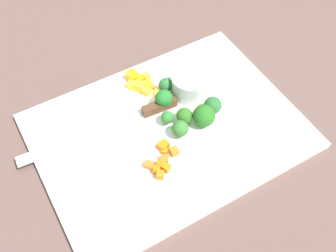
# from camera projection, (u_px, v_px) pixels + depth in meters

# --- Properties ---
(ground_plane) EXTENTS (4.00, 4.00, 0.00)m
(ground_plane) POSITION_uv_depth(u_px,v_px,m) (168.00, 133.00, 0.79)
(ground_plane) COLOR brown
(cutting_board) EXTENTS (0.50, 0.37, 0.01)m
(cutting_board) POSITION_uv_depth(u_px,v_px,m) (168.00, 131.00, 0.79)
(cutting_board) COLOR white
(cutting_board) RESTS_ON ground_plane
(prep_bowl) EXTENTS (0.07, 0.07, 0.05)m
(prep_bowl) POSITION_uv_depth(u_px,v_px,m) (189.00, 85.00, 0.82)
(prep_bowl) COLOR white
(prep_bowl) RESTS_ON cutting_board
(chef_knife) EXTENTS (0.32, 0.04, 0.02)m
(chef_knife) POSITION_uv_depth(u_px,v_px,m) (127.00, 119.00, 0.79)
(chef_knife) COLOR silver
(chef_knife) RESTS_ON cutting_board
(carrot_dice_0) EXTENTS (0.02, 0.02, 0.01)m
(carrot_dice_0) POSITION_uv_depth(u_px,v_px,m) (160.00, 175.00, 0.71)
(carrot_dice_0) COLOR orange
(carrot_dice_0) RESTS_ON cutting_board
(carrot_dice_1) EXTENTS (0.01, 0.01, 0.01)m
(carrot_dice_1) POSITION_uv_depth(u_px,v_px,m) (160.00, 164.00, 0.73)
(carrot_dice_1) COLOR orange
(carrot_dice_1) RESTS_ON cutting_board
(carrot_dice_2) EXTENTS (0.02, 0.02, 0.01)m
(carrot_dice_2) POSITION_uv_depth(u_px,v_px,m) (165.00, 160.00, 0.73)
(carrot_dice_2) COLOR orange
(carrot_dice_2) RESTS_ON cutting_board
(carrot_dice_3) EXTENTS (0.02, 0.02, 0.01)m
(carrot_dice_3) POSITION_uv_depth(u_px,v_px,m) (165.00, 151.00, 0.75)
(carrot_dice_3) COLOR orange
(carrot_dice_3) RESTS_ON cutting_board
(carrot_dice_4) EXTENTS (0.02, 0.02, 0.01)m
(carrot_dice_4) POSITION_uv_depth(u_px,v_px,m) (166.00, 168.00, 0.72)
(carrot_dice_4) COLOR orange
(carrot_dice_4) RESTS_ON cutting_board
(carrot_dice_5) EXTENTS (0.02, 0.02, 0.01)m
(carrot_dice_5) POSITION_uv_depth(u_px,v_px,m) (149.00, 165.00, 0.73)
(carrot_dice_5) COLOR orange
(carrot_dice_5) RESTS_ON cutting_board
(carrot_dice_6) EXTENTS (0.02, 0.02, 0.01)m
(carrot_dice_6) POSITION_uv_depth(u_px,v_px,m) (156.00, 169.00, 0.72)
(carrot_dice_6) COLOR orange
(carrot_dice_6) RESTS_ON cutting_board
(carrot_dice_7) EXTENTS (0.02, 0.02, 0.01)m
(carrot_dice_7) POSITION_uv_depth(u_px,v_px,m) (174.00, 151.00, 0.74)
(carrot_dice_7) COLOR orange
(carrot_dice_7) RESTS_ON cutting_board
(carrot_dice_8) EXTENTS (0.02, 0.02, 0.01)m
(carrot_dice_8) POSITION_uv_depth(u_px,v_px,m) (163.00, 146.00, 0.75)
(carrot_dice_8) COLOR orange
(carrot_dice_8) RESTS_ON cutting_board
(pepper_dice_0) EXTENTS (0.02, 0.02, 0.01)m
(pepper_dice_0) POSITION_uv_depth(u_px,v_px,m) (132.00, 85.00, 0.84)
(pepper_dice_0) COLOR yellow
(pepper_dice_0) RESTS_ON cutting_board
(pepper_dice_1) EXTENTS (0.01, 0.02, 0.01)m
(pepper_dice_1) POSITION_uv_depth(u_px,v_px,m) (147.00, 77.00, 0.85)
(pepper_dice_1) COLOR yellow
(pepper_dice_1) RESTS_ON cutting_board
(pepper_dice_2) EXTENTS (0.02, 0.02, 0.01)m
(pepper_dice_2) POSITION_uv_depth(u_px,v_px,m) (163.00, 91.00, 0.83)
(pepper_dice_2) COLOR yellow
(pepper_dice_2) RESTS_ON cutting_board
(pepper_dice_3) EXTENTS (0.02, 0.02, 0.01)m
(pepper_dice_3) POSITION_uv_depth(u_px,v_px,m) (159.00, 95.00, 0.82)
(pepper_dice_3) COLOR yellow
(pepper_dice_3) RESTS_ON cutting_board
(pepper_dice_4) EXTENTS (0.02, 0.02, 0.01)m
(pepper_dice_4) POSITION_uv_depth(u_px,v_px,m) (146.00, 92.00, 0.83)
(pepper_dice_4) COLOR yellow
(pepper_dice_4) RESTS_ON cutting_board
(pepper_dice_5) EXTENTS (0.02, 0.02, 0.01)m
(pepper_dice_5) POSITION_uv_depth(u_px,v_px,m) (140.00, 79.00, 0.85)
(pepper_dice_5) COLOR yellow
(pepper_dice_5) RESTS_ON cutting_board
(pepper_dice_6) EXTENTS (0.02, 0.02, 0.02)m
(pepper_dice_6) POSITION_uv_depth(u_px,v_px,m) (148.00, 86.00, 0.84)
(pepper_dice_6) COLOR yellow
(pepper_dice_6) RESTS_ON cutting_board
(pepper_dice_7) EXTENTS (0.02, 0.02, 0.02)m
(pepper_dice_7) POSITION_uv_depth(u_px,v_px,m) (130.00, 77.00, 0.85)
(pepper_dice_7) COLOR yellow
(pepper_dice_7) RESTS_ON cutting_board
(pepper_dice_8) EXTENTS (0.03, 0.03, 0.02)m
(pepper_dice_8) POSITION_uv_depth(u_px,v_px,m) (139.00, 87.00, 0.83)
(pepper_dice_8) COLOR yellow
(pepper_dice_8) RESTS_ON cutting_board
(broccoli_floret_0) EXTENTS (0.03, 0.03, 0.03)m
(broccoli_floret_0) POSITION_uv_depth(u_px,v_px,m) (184.00, 116.00, 0.78)
(broccoli_floret_0) COLOR #96AD5B
(broccoli_floret_0) RESTS_ON cutting_board
(broccoli_floret_1) EXTENTS (0.03, 0.03, 0.04)m
(broccoli_floret_1) POSITION_uv_depth(u_px,v_px,m) (164.00, 98.00, 0.80)
(broccoli_floret_1) COLOR #81B15F
(broccoli_floret_1) RESTS_ON cutting_board
(broccoli_floret_2) EXTENTS (0.04, 0.04, 0.04)m
(broccoli_floret_2) POSITION_uv_depth(u_px,v_px,m) (213.00, 105.00, 0.79)
(broccoli_floret_2) COLOR #81AD64
(broccoli_floret_2) RESTS_ON cutting_board
(broccoli_floret_3) EXTENTS (0.03, 0.03, 0.03)m
(broccoli_floret_3) POSITION_uv_depth(u_px,v_px,m) (167.00, 117.00, 0.78)
(broccoli_floret_3) COLOR #86B36D
(broccoli_floret_3) RESTS_ON cutting_board
(broccoli_floret_4) EXTENTS (0.03, 0.03, 0.04)m
(broccoli_floret_4) POSITION_uv_depth(u_px,v_px,m) (180.00, 129.00, 0.76)
(broccoli_floret_4) COLOR #8CC06C
(broccoli_floret_4) RESTS_ON cutting_board
(broccoli_floret_5) EXTENTS (0.03, 0.03, 0.04)m
(broccoli_floret_5) POSITION_uv_depth(u_px,v_px,m) (166.00, 85.00, 0.82)
(broccoli_floret_5) COLOR #8DAF5D
(broccoli_floret_5) RESTS_ON cutting_board
(broccoli_floret_6) EXTENTS (0.04, 0.04, 0.05)m
(broccoli_floret_6) POSITION_uv_depth(u_px,v_px,m) (204.00, 116.00, 0.77)
(broccoli_floret_6) COLOR #8DBC63
(broccoli_floret_6) RESTS_ON cutting_board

